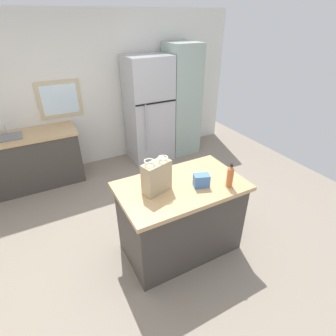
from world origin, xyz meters
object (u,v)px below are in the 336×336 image
(tall_cabinet, at_px, (182,101))
(shopping_bag, at_px, (157,177))
(refrigerator, at_px, (149,111))
(kitchen_island, at_px, (180,217))
(small_box, at_px, (201,180))
(bottle, at_px, (230,176))

(tall_cabinet, height_order, shopping_bag, tall_cabinet)
(refrigerator, relative_size, tall_cabinet, 0.92)
(kitchen_island, relative_size, shopping_bag, 3.61)
(shopping_bag, relative_size, small_box, 2.32)
(shopping_bag, bearing_deg, bottle, -21.60)
(tall_cabinet, distance_m, bottle, 2.74)
(small_box, height_order, bottle, bottle)
(tall_cabinet, xyz_separation_m, bottle, (-0.95, -2.57, 0.00))
(small_box, distance_m, bottle, 0.30)
(refrigerator, xyz_separation_m, small_box, (-0.51, -2.43, 0.03))
(refrigerator, height_order, shopping_bag, refrigerator)
(kitchen_island, distance_m, tall_cabinet, 2.75)
(refrigerator, height_order, small_box, refrigerator)
(shopping_bag, bearing_deg, refrigerator, 67.19)
(tall_cabinet, distance_m, shopping_bag, 2.83)
(kitchen_island, xyz_separation_m, bottle, (0.42, -0.26, 0.57))
(refrigerator, bearing_deg, bottle, -95.77)
(shopping_bag, distance_m, bottle, 0.76)
(small_box, bearing_deg, refrigerator, 78.03)
(bottle, bearing_deg, tall_cabinet, 69.71)
(refrigerator, xyz_separation_m, shopping_bag, (-0.96, -2.29, 0.13))
(kitchen_island, relative_size, small_box, 8.38)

